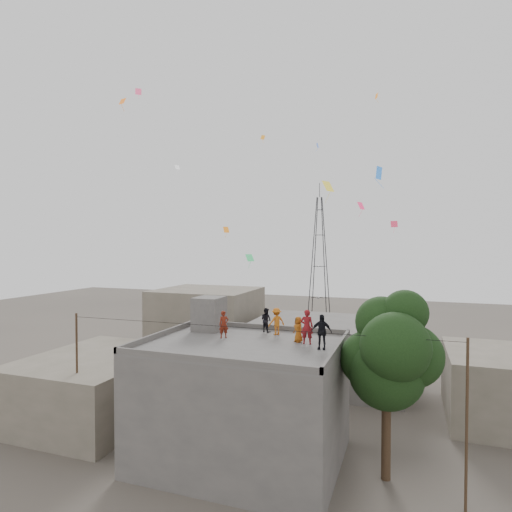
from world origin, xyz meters
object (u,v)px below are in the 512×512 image
Objects in this scene: stair_head_box at (209,314)px; tree at (391,353)px; transmission_tower at (319,260)px; person_dark_adult at (321,332)px; person_red_adult at (307,327)px.

tree is (10.57, -2.00, -1.00)m from stair_head_box.
person_dark_adult is (8.11, -39.78, -2.10)m from transmission_tower.
tree reaches higher than person_red_adult.
stair_head_box is at bearing 159.60° from person_dark_adult.
stair_head_box is 0.10× the size of transmission_tower.
stair_head_box is at bearing -88.77° from transmission_tower.
person_dark_adult is (7.31, -2.38, -0.13)m from stair_head_box.
person_red_adult is (-4.18, 0.44, 0.90)m from tree.
transmission_tower is 11.10× the size of person_red_adult.
tree reaches higher than person_dark_adult.
stair_head_box is 37.46m from transmission_tower.
tree is at bearing 4.27° from person_dark_adult.
stair_head_box is 6.57m from person_red_adult.
stair_head_box reaches higher than person_red_adult.
tree is 0.45× the size of transmission_tower.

